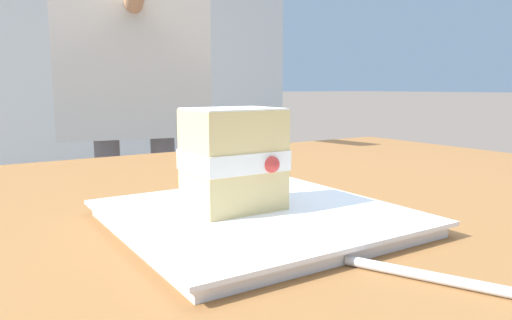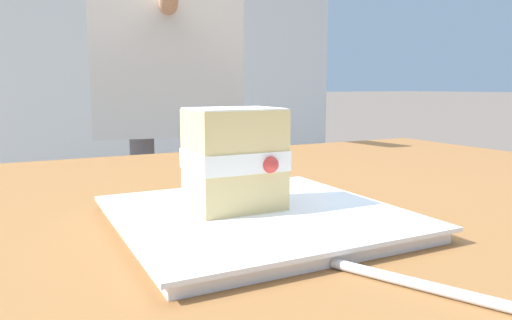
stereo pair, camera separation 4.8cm
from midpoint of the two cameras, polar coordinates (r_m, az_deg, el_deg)
patio_table at (r=0.67m, az=1.43°, el=-13.25°), size 1.26×0.92×0.78m
dessert_plate at (r=0.49m, az=-2.81°, el=-6.92°), size 0.27×0.27×0.02m
cake_slice at (r=0.49m, az=-5.55°, el=0.11°), size 0.09×0.09×0.10m
dessert_fork at (r=0.36m, az=21.89°, el=-13.97°), size 0.09×0.16×0.01m
diner_person at (r=1.43m, az=-15.62°, el=12.67°), size 0.45×0.57×1.53m
patio_building at (r=4.62m, az=-24.24°, el=12.73°), size 3.57×2.09×2.60m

